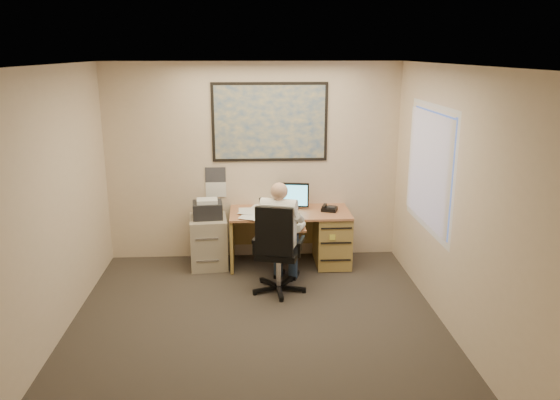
{
  "coord_description": "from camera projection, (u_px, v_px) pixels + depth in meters",
  "views": [
    {
      "loc": [
        -0.06,
        -5.1,
        2.83
      ],
      "look_at": [
        0.31,
        1.3,
        1.07
      ],
      "focal_mm": 35.0,
      "sensor_mm": 36.0,
      "label": 1
    }
  ],
  "objects": [
    {
      "name": "filing_cabinet",
      "position": [
        209.0,
        237.0,
        7.35
      ],
      "size": [
        0.54,
        0.62,
        0.94
      ],
      "rotation": [
        0.0,
        0.0,
        0.09
      ],
      "color": "#AA9E89",
      "rests_on": "ground"
    },
    {
      "name": "office_chair",
      "position": [
        280.0,
        267.0,
        6.53
      ],
      "size": [
        0.82,
        0.82,
        1.12
      ],
      "rotation": [
        0.0,
        0.0,
        -0.27
      ],
      "color": "black",
      "rests_on": "ground"
    },
    {
      "name": "person",
      "position": [
        279.0,
        237.0,
        6.52
      ],
      "size": [
        0.74,
        0.9,
        1.35
      ],
      "primitive_type": null,
      "rotation": [
        0.0,
        0.0,
        -0.29
      ],
      "color": "white",
      "rests_on": "office_chair"
    },
    {
      "name": "wall_calendar",
      "position": [
        216.0,
        182.0,
        7.5
      ],
      "size": [
        0.28,
        0.01,
        0.42
      ],
      "primitive_type": "cube",
      "color": "white",
      "rests_on": "room_shell"
    },
    {
      "name": "world_map",
      "position": [
        270.0,
        122.0,
        7.32
      ],
      "size": [
        1.56,
        0.03,
        1.06
      ],
      "primitive_type": "cube",
      "color": "#1E4C93",
      "rests_on": "room_shell"
    },
    {
      "name": "window_blinds",
      "position": [
        429.0,
        168.0,
        6.13
      ],
      "size": [
        0.06,
        1.4,
        1.3
      ],
      "primitive_type": null,
      "color": "silver",
      "rests_on": "room_shell"
    },
    {
      "name": "room_shell",
      "position": [
        256.0,
        208.0,
        5.3
      ],
      "size": [
        4.0,
        4.5,
        2.7
      ],
      "color": "#342E28",
      "rests_on": "ground"
    },
    {
      "name": "desk",
      "position": [
        314.0,
        232.0,
        7.42
      ],
      "size": [
        1.6,
        0.97,
        1.1
      ],
      "color": "#B9774F",
      "rests_on": "ground"
    }
  ]
}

